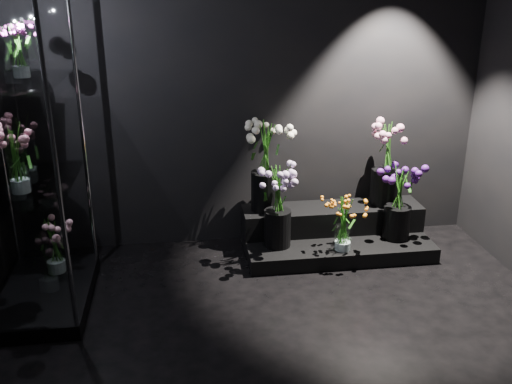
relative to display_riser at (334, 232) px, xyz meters
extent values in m
plane|color=black|center=(-0.69, -1.68, -0.15)|extent=(4.00, 4.00, 0.00)
plane|color=black|center=(-0.69, 0.32, 1.25)|extent=(4.00, 0.00, 4.00)
cube|color=black|center=(0.00, -0.08, -0.08)|extent=(1.59, 0.70, 0.13)
cube|color=black|center=(0.00, 0.10, 0.10)|extent=(1.59, 0.35, 0.22)
cube|color=black|center=(-2.34, -0.58, -0.09)|extent=(0.65, 1.08, 0.11)
cube|color=white|center=(-2.34, -0.58, 0.77)|extent=(0.59, 1.02, 0.01)
cube|color=white|center=(-2.34, -0.58, 1.47)|extent=(0.59, 1.02, 0.01)
cylinder|color=white|center=(-0.02, -0.31, 0.09)|extent=(0.14, 0.14, 0.21)
cylinder|color=black|center=(-0.54, -0.16, 0.14)|extent=(0.22, 0.22, 0.31)
cylinder|color=black|center=(0.50, -0.15, 0.13)|extent=(0.23, 0.23, 0.29)
cylinder|color=black|center=(-0.60, 0.12, 0.38)|extent=(0.25, 0.25, 0.34)
cylinder|color=black|center=(0.48, 0.11, 0.36)|extent=(0.26, 0.26, 0.32)
cylinder|color=white|center=(-2.35, -0.74, 0.90)|extent=(0.13, 0.13, 0.26)
cylinder|color=white|center=(-2.32, -0.46, 1.58)|extent=(0.12, 0.12, 0.21)
cylinder|color=white|center=(-2.30, -0.33, 0.10)|extent=(0.15, 0.15, 0.27)
camera|label=1|loc=(-1.32, -4.42, 2.09)|focal=40.00mm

